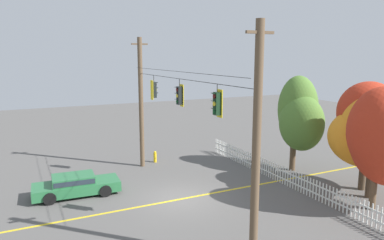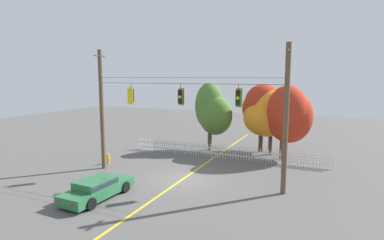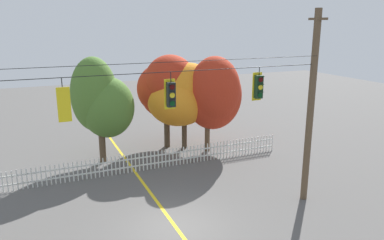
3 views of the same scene
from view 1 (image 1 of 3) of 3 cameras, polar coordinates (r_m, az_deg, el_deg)
ground at (r=19.64m, az=-1.75°, el=-12.41°), size 80.00×80.00×0.00m
lane_centerline_stripe at (r=19.64m, az=-1.75°, el=-12.40°), size 0.16×36.00×0.01m
signal_support_span at (r=18.41m, az=-1.83°, el=0.45°), size 13.38×1.10×8.74m
traffic_signal_eastbound_side at (r=21.89m, az=-6.07°, el=4.77°), size 0.43×0.38×1.47m
traffic_signal_northbound_primary at (r=18.37m, az=-1.97°, el=3.90°), size 0.43×0.38×1.42m
traffic_signal_northbound_secondary at (r=14.95m, az=4.01°, el=2.62°), size 0.43×0.38×1.40m
white_picket_fence at (r=22.06m, az=14.76°, el=-8.68°), size 16.84×0.06×1.08m
autumn_maple_near_fence at (r=24.49m, az=16.64°, el=0.61°), size 3.64×2.83×6.27m
autumn_maple_mid at (r=22.21m, az=26.54°, el=-0.37°), size 4.12×3.95×6.19m
autumn_oak_far_east at (r=21.12m, az=26.52°, el=-1.88°), size 4.54×3.95×5.68m
parked_car at (r=20.93m, az=-17.94°, el=-9.70°), size 2.06×4.63×1.15m
fire_hydrant at (r=26.06m, az=-5.87°, el=-5.80°), size 0.38×0.22×0.83m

